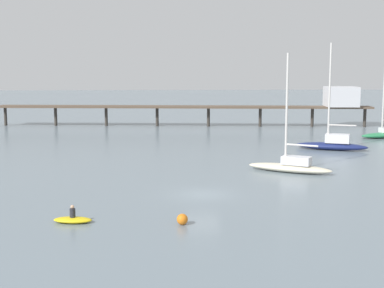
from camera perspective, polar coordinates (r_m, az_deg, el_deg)
The scene contains 7 objects.
ground_plane at distance 41.91m, azimuth 1.14°, elevation -5.33°, with size 400.00×400.00×0.00m, color slate.
pier at distance 90.57m, azimuth 7.70°, elevation 4.41°, with size 62.21×9.50×6.61m.
sailboat_green at distance 80.12m, azimuth 19.59°, elevation 1.07°, with size 7.55×4.13×10.52m.
sailboat_cream at distance 51.48m, azimuth 10.35°, elevation -2.15°, with size 7.93×5.65×11.03m.
sailboat_navy at distance 66.48m, azimuth 14.58°, elevation 0.11°, with size 8.56×5.12×12.58m.
dinghy_yellow at distance 35.25m, azimuth -12.44°, elevation -7.74°, with size 2.56×1.39×1.14m.
mooring_buoy_near at distance 33.96m, azimuth -1.03°, elevation -7.92°, with size 0.70×0.70×0.70m, color orange.
Camera 1 is at (-2.80, -40.68, 9.68)m, focal length 50.68 mm.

